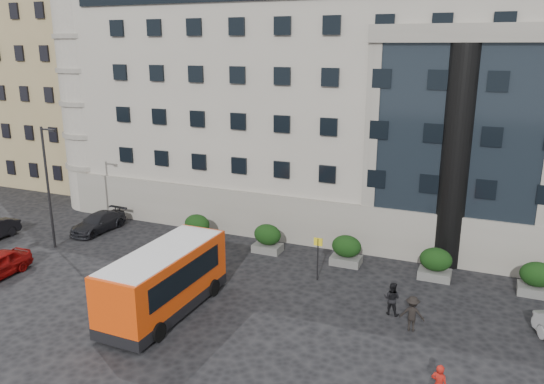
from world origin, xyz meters
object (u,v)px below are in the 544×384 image
(hedge_b, at_px, (267,238))
(hedge_e, at_px, (537,279))
(pedestrian_b, at_px, (392,298))
(hedge_d, at_px, (435,263))
(minibus, at_px, (164,278))
(hedge_a, at_px, (197,228))
(pedestrian_c, at_px, (412,314))
(bus_stop_sign, at_px, (318,251))
(parked_car_c, at_px, (98,222))
(parked_car_d, at_px, (120,183))
(street_lamp, at_px, (48,183))
(red_truck, at_px, (128,184))
(hedge_c, at_px, (346,250))

(hedge_b, distance_m, hedge_e, 15.60)
(pedestrian_b, bearing_deg, hedge_b, -22.74)
(hedge_d, height_order, minibus, minibus)
(hedge_a, bearing_deg, pedestrian_c, -22.50)
(bus_stop_sign, distance_m, parked_car_c, 17.12)
(minibus, bearing_deg, pedestrian_c, 14.99)
(parked_car_d, bearing_deg, hedge_a, -28.52)
(hedge_e, xyz_separation_m, parked_car_c, (-28.30, -1.13, -0.28))
(hedge_b, xyz_separation_m, pedestrian_b, (8.92, -5.15, -0.08))
(hedge_d, bearing_deg, bus_stop_sign, -155.34)
(hedge_e, distance_m, minibus, 19.49)
(bus_stop_sign, bearing_deg, minibus, -132.04)
(bus_stop_sign, height_order, parked_car_d, bus_stop_sign)
(pedestrian_b, bearing_deg, bus_stop_sign, -19.69)
(street_lamp, bearing_deg, hedge_a, 31.16)
(red_truck, xyz_separation_m, parked_car_c, (3.26, -7.61, -0.70))
(street_lamp, bearing_deg, parked_car_d, 111.27)
(minibus, relative_size, pedestrian_c, 4.53)
(hedge_c, height_order, minibus, minibus)
(red_truck, xyz_separation_m, pedestrian_b, (24.88, -11.63, -0.51))
(hedge_e, height_order, street_lamp, street_lamp)
(red_truck, distance_m, pedestrian_b, 27.46)
(street_lamp, relative_size, bus_stop_sign, 3.17)
(bus_stop_sign, xyz_separation_m, parked_car_c, (-17.00, 1.67, -1.08))
(bus_stop_sign, bearing_deg, pedestrian_b, -26.94)
(hedge_d, height_order, parked_car_c, hedge_d)
(bus_stop_sign, relative_size, pedestrian_b, 1.49)
(minibus, distance_m, red_truck, 21.36)
(parked_car_c, bearing_deg, hedge_a, 11.74)
(parked_car_d, bearing_deg, parked_car_c, -55.75)
(hedge_d, height_order, street_lamp, street_lamp)
(hedge_c, distance_m, red_truck, 22.13)
(hedge_a, distance_m, minibus, 10.00)
(minibus, distance_m, parked_car_c, 13.87)
(parked_car_c, bearing_deg, parked_car_d, 123.72)
(hedge_b, relative_size, parked_car_d, 0.32)
(hedge_e, bearing_deg, parked_car_c, -177.72)
(pedestrian_b, bearing_deg, hedge_a, -12.78)
(hedge_b, height_order, parked_car_c, hedge_b)
(hedge_b, xyz_separation_m, minibus, (-1.53, -9.26, 0.85))
(minibus, height_order, parked_car_d, minibus)
(hedge_b, xyz_separation_m, parked_car_c, (-12.70, -1.13, -0.28))
(bus_stop_sign, height_order, parked_car_c, bus_stop_sign)
(hedge_d, height_order, parked_car_d, hedge_d)
(parked_car_c, relative_size, pedestrian_b, 2.64)
(pedestrian_c, bearing_deg, parked_car_c, -16.98)
(hedge_b, relative_size, red_truck, 0.35)
(bus_stop_sign, relative_size, minibus, 0.32)
(hedge_a, distance_m, hedge_d, 15.60)
(hedge_a, distance_m, bus_stop_sign, 9.94)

